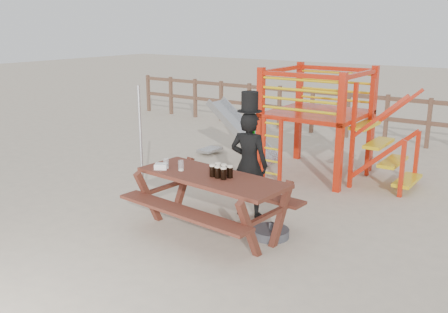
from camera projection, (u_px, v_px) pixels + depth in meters
ground at (194, 230)px, 7.19m from camera, size 60.00×60.00×0.00m
back_fence at (367, 111)px, 12.53m from camera, size 15.09×0.09×1.20m
playground_fort at (313, 120)px, 9.67m from camera, size 4.71×1.84×2.10m
picnic_table at (212, 197)px, 7.00m from camera, size 2.31×1.69×0.85m
man_with_hat at (249, 162)px, 7.54m from camera, size 0.65×0.48×1.93m
metal_pole at (141, 148)px, 7.88m from camera, size 0.04×0.04×1.97m
parasol_base at (271, 233)px, 6.96m from camera, size 0.51×0.51×0.22m
paper_bag at (161, 166)px, 7.21m from camera, size 0.23×0.21×0.08m
stout_pints at (221, 171)px, 6.82m from camera, size 0.31×0.22×0.17m
empty_glasses at (173, 165)px, 7.18m from camera, size 0.33×0.12×0.15m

